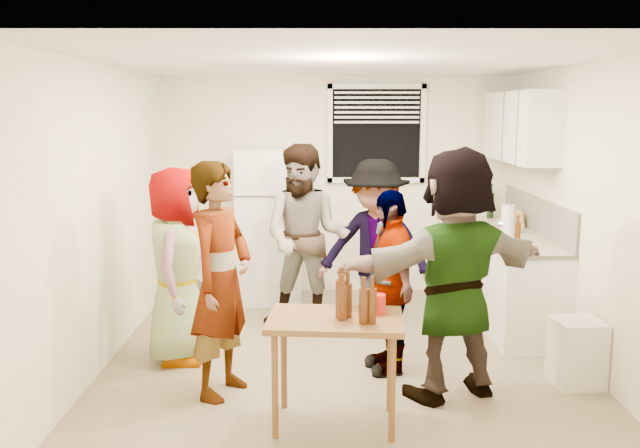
{
  "coord_description": "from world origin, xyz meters",
  "views": [
    {
      "loc": [
        -0.21,
        -5.55,
        2.12
      ],
      "look_at": [
        -0.2,
        0.18,
        1.15
      ],
      "focal_mm": 38.0,
      "sensor_mm": 36.0,
      "label": 1
    }
  ],
  "objects_px": {
    "red_cup": "(378,313)",
    "kettle": "(503,232)",
    "wine_bottle": "(490,218)",
    "beer_bottle_counter": "(517,245)",
    "guest_black": "(388,369)",
    "trash_bin": "(577,354)",
    "guest_orange": "(451,394)",
    "blue_cup": "(503,248)",
    "refrigerator": "(270,225)",
    "beer_bottle_table": "(340,317)",
    "serving_table": "(335,423)",
    "guest_stripe": "(224,392)",
    "guest_grey": "(180,359)",
    "guest_back_left": "(306,327)",
    "guest_back_right": "(374,333)"
  },
  "relations": [
    {
      "from": "red_cup",
      "to": "kettle",
      "type": "bearing_deg",
      "value": 57.4
    },
    {
      "from": "wine_bottle",
      "to": "beer_bottle_counter",
      "type": "height_order",
      "value": "wine_bottle"
    },
    {
      "from": "guest_black",
      "to": "red_cup",
      "type": "bearing_deg",
      "value": -22.04
    },
    {
      "from": "trash_bin",
      "to": "guest_orange",
      "type": "relative_size",
      "value": 0.28
    },
    {
      "from": "kettle",
      "to": "blue_cup",
      "type": "height_order",
      "value": "kettle"
    },
    {
      "from": "refrigerator",
      "to": "guest_black",
      "type": "height_order",
      "value": "refrigerator"
    },
    {
      "from": "red_cup",
      "to": "blue_cup",
      "type": "bearing_deg",
      "value": 49.94
    },
    {
      "from": "beer_bottle_table",
      "to": "red_cup",
      "type": "xyz_separation_m",
      "value": [
        0.26,
        0.09,
        0.0
      ]
    },
    {
      "from": "trash_bin",
      "to": "serving_table",
      "type": "distance_m",
      "value": 2.03
    },
    {
      "from": "refrigerator",
      "to": "guest_black",
      "type": "relative_size",
      "value": 1.14
    },
    {
      "from": "blue_cup",
      "to": "guest_black",
      "type": "height_order",
      "value": "blue_cup"
    },
    {
      "from": "wine_bottle",
      "to": "guest_stripe",
      "type": "bearing_deg",
      "value": -134.15
    },
    {
      "from": "beer_bottle_table",
      "to": "red_cup",
      "type": "height_order",
      "value": "beer_bottle_table"
    },
    {
      "from": "guest_grey",
      "to": "guest_back_left",
      "type": "xyz_separation_m",
      "value": [
        1.08,
        0.87,
        0.0
      ]
    },
    {
      "from": "serving_table",
      "to": "red_cup",
      "type": "xyz_separation_m",
      "value": [
        0.29,
        0.09,
        0.76
      ]
    },
    {
      "from": "serving_table",
      "to": "guest_orange",
      "type": "height_order",
      "value": "serving_table"
    },
    {
      "from": "kettle",
      "to": "beer_bottle_counter",
      "type": "height_order",
      "value": "beer_bottle_counter"
    },
    {
      "from": "kettle",
      "to": "red_cup",
      "type": "relative_size",
      "value": 1.7
    },
    {
      "from": "serving_table",
      "to": "guest_back_left",
      "type": "distance_m",
      "value": 2.1
    },
    {
      "from": "guest_black",
      "to": "guest_stripe",
      "type": "bearing_deg",
      "value": -81.52
    },
    {
      "from": "guest_back_right",
      "to": "guest_orange",
      "type": "relative_size",
      "value": 0.89
    },
    {
      "from": "guest_back_left",
      "to": "guest_black",
      "type": "bearing_deg",
      "value": -46.62
    },
    {
      "from": "beer_bottle_counter",
      "to": "guest_black",
      "type": "xyz_separation_m",
      "value": [
        -1.23,
        -0.72,
        -0.9
      ]
    },
    {
      "from": "guest_orange",
      "to": "refrigerator",
      "type": "bearing_deg",
      "value": -81.87
    },
    {
      "from": "beer_bottle_counter",
      "to": "blue_cup",
      "type": "relative_size",
      "value": 1.78
    },
    {
      "from": "refrigerator",
      "to": "trash_bin",
      "type": "bearing_deg",
      "value": -43.6
    },
    {
      "from": "red_cup",
      "to": "guest_orange",
      "type": "distance_m",
      "value": 1.04
    },
    {
      "from": "wine_bottle",
      "to": "refrigerator",
      "type": "bearing_deg",
      "value": -175.74
    },
    {
      "from": "beer_bottle_table",
      "to": "blue_cup",
      "type": "bearing_deg",
      "value": 46.27
    },
    {
      "from": "guest_orange",
      "to": "kettle",
      "type": "bearing_deg",
      "value": -136.84
    },
    {
      "from": "beer_bottle_table",
      "to": "guest_grey",
      "type": "bearing_deg",
      "value": 137.68
    },
    {
      "from": "trash_bin",
      "to": "beer_bottle_table",
      "type": "distance_m",
      "value": 2.05
    },
    {
      "from": "red_cup",
      "to": "guest_back_right",
      "type": "relative_size",
      "value": 0.08
    },
    {
      "from": "serving_table",
      "to": "red_cup",
      "type": "height_order",
      "value": "red_cup"
    },
    {
      "from": "guest_orange",
      "to": "guest_grey",
      "type": "bearing_deg",
      "value": -40.93
    },
    {
      "from": "kettle",
      "to": "wine_bottle",
      "type": "xyz_separation_m",
      "value": [
        0.1,
        0.92,
        0.0
      ]
    },
    {
      "from": "trash_bin",
      "to": "guest_back_left",
      "type": "relative_size",
      "value": 0.29
    },
    {
      "from": "beer_bottle_table",
      "to": "guest_stripe",
      "type": "distance_m",
      "value": 1.26
    },
    {
      "from": "trash_bin",
      "to": "beer_bottle_counter",
      "type": "bearing_deg",
      "value": 100.84
    },
    {
      "from": "refrigerator",
      "to": "serving_table",
      "type": "height_order",
      "value": "refrigerator"
    },
    {
      "from": "beer_bottle_table",
      "to": "beer_bottle_counter",
      "type": "bearing_deg",
      "value": 45.7
    },
    {
      "from": "trash_bin",
      "to": "guest_grey",
      "type": "height_order",
      "value": "trash_bin"
    },
    {
      "from": "beer_bottle_counter",
      "to": "guest_grey",
      "type": "height_order",
      "value": "beer_bottle_counter"
    },
    {
      "from": "wine_bottle",
      "to": "guest_orange",
      "type": "bearing_deg",
      "value": -108.88
    },
    {
      "from": "guest_back_left",
      "to": "kettle",
      "type": "bearing_deg",
      "value": 19.2
    },
    {
      "from": "trash_bin",
      "to": "beer_bottle_table",
      "type": "bearing_deg",
      "value": -160.14
    },
    {
      "from": "serving_table",
      "to": "guest_back_left",
      "type": "height_order",
      "value": "serving_table"
    },
    {
      "from": "trash_bin",
      "to": "guest_black",
      "type": "xyz_separation_m",
      "value": [
        -1.43,
        0.31,
        -0.25
      ]
    },
    {
      "from": "beer_bottle_counter",
      "to": "guest_black",
      "type": "distance_m",
      "value": 1.69
    },
    {
      "from": "guest_black",
      "to": "guest_back_right",
      "type": "bearing_deg",
      "value": 171.59
    }
  ]
}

